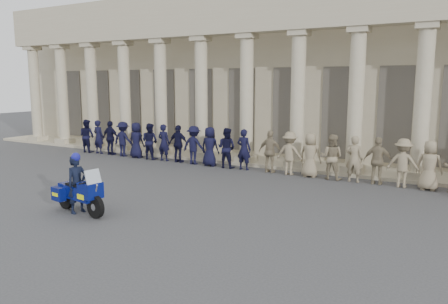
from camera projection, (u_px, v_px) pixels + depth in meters
ground at (170, 208)px, 14.10m from camera, size 90.00×90.00×0.00m
building at (317, 73)px, 26.00m from camera, size 40.00×12.50×9.00m
officer_rank at (238, 149)px, 20.29m from camera, size 20.62×0.72×1.90m
motorcycle at (80, 193)px, 13.46m from camera, size 2.29×1.05×1.47m
rider at (77, 183)px, 13.49m from camera, size 0.53×0.72×1.90m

